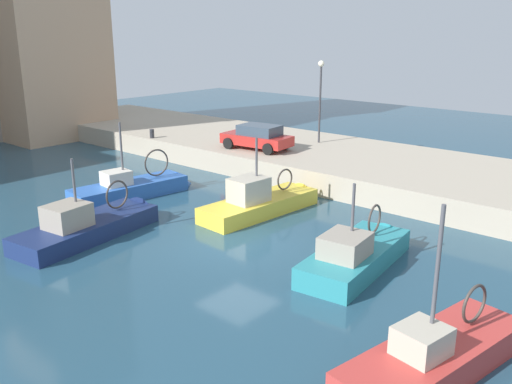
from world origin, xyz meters
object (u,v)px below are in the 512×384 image
(fishing_boat_red, at_px, (441,365))
(fishing_boat_navy, at_px, (95,231))
(parked_car_red, at_px, (258,137))
(mooring_bollard_mid, at_px, (152,134))
(fishing_boat_yellow, at_px, (265,208))
(fishing_boat_blue, at_px, (136,194))
(fishing_boat_teal, at_px, (359,261))
(quay_streetlamp, at_px, (320,88))

(fishing_boat_red, distance_m, fishing_boat_navy, 14.03)
(parked_car_red, xyz_separation_m, mooring_bollard_mid, (-1.78, 7.19, -0.44))
(fishing_boat_yellow, height_order, fishing_boat_navy, fishing_boat_yellow)
(fishing_boat_red, relative_size, fishing_boat_navy, 0.95)
(fishing_boat_blue, bearing_deg, parked_car_red, -8.53)
(fishing_boat_red, bearing_deg, parked_car_red, 53.39)
(fishing_boat_yellow, relative_size, mooring_bollard_mid, 12.23)
(parked_car_red, distance_m, mooring_bollard_mid, 7.42)
(parked_car_red, bearing_deg, fishing_boat_yellow, -137.04)
(mooring_bollard_mid, bearing_deg, fishing_boat_red, -113.47)
(fishing_boat_navy, xyz_separation_m, parked_car_red, (12.07, 1.86, 1.79))
(fishing_boat_blue, bearing_deg, fishing_boat_teal, -90.29)
(fishing_boat_blue, distance_m, parked_car_red, 8.04)
(fishing_boat_red, height_order, quay_streetlamp, quay_streetlamp)
(fishing_boat_red, distance_m, mooring_bollard_mid, 25.20)
(fishing_boat_teal, bearing_deg, quay_streetlamp, 39.80)
(quay_streetlamp, bearing_deg, mooring_bollard_mid, 122.85)
(parked_car_red, relative_size, quay_streetlamp, 0.86)
(fishing_boat_blue, relative_size, fishing_boat_yellow, 0.98)
(fishing_boat_yellow, bearing_deg, mooring_bollard_mid, 73.11)
(fishing_boat_teal, relative_size, mooring_bollard_mid, 11.42)
(fishing_boat_teal, bearing_deg, fishing_boat_navy, 114.37)
(quay_streetlamp, bearing_deg, parked_car_red, 158.04)
(fishing_boat_teal, bearing_deg, fishing_boat_blue, 89.71)
(quay_streetlamp, bearing_deg, fishing_boat_teal, -140.20)
(fishing_boat_teal, height_order, parked_car_red, fishing_boat_teal)
(fishing_boat_blue, relative_size, parked_car_red, 1.59)
(fishing_boat_teal, height_order, fishing_boat_navy, fishing_boat_navy)
(fishing_boat_blue, height_order, fishing_boat_yellow, fishing_boat_blue)
(fishing_boat_yellow, distance_m, quay_streetlamp, 10.94)
(fishing_boat_yellow, relative_size, fishing_boat_navy, 0.98)
(mooring_bollard_mid, bearing_deg, parked_car_red, -76.06)
(mooring_bollard_mid, distance_m, quay_streetlamp, 10.83)
(parked_car_red, height_order, quay_streetlamp, quay_streetlamp)
(fishing_boat_blue, xyz_separation_m, parked_car_red, (7.74, -1.16, 1.82))
(fishing_boat_blue, bearing_deg, fishing_boat_yellow, -70.71)
(quay_streetlamp, bearing_deg, fishing_boat_red, -137.55)
(fishing_boat_red, relative_size, fishing_boat_blue, 0.99)
(fishing_boat_blue, xyz_separation_m, mooring_bollard_mid, (5.96, 6.03, 1.38))
(parked_car_red, relative_size, mooring_bollard_mid, 7.55)
(fishing_boat_red, relative_size, quay_streetlamp, 1.35)
(fishing_boat_red, distance_m, fishing_boat_teal, 6.10)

